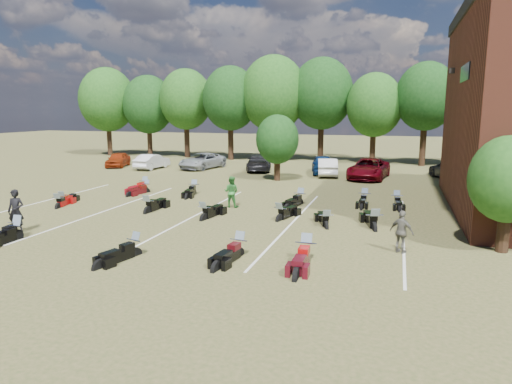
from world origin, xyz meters
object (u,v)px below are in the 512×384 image
at_px(car_0, 118,160).
at_px(motorcycle_3, 135,256).
at_px(car_4, 323,165).
at_px(person_black, 16,211).
at_px(person_green, 231,192).
at_px(motorcycle_7, 58,208).
at_px(person_grey, 402,232).
at_px(motorcycle_14, 146,193).

bearing_deg(car_0, motorcycle_3, -72.67).
xyz_separation_m(car_4, person_black, (-9.74, -22.50, 0.19)).
bearing_deg(car_4, car_0, 171.24).
height_order(person_green, motorcycle_7, person_green).
xyz_separation_m(car_4, motorcycle_3, (-3.10, -23.86, -0.75)).
relative_size(car_0, motorcycle_3, 1.80).
distance_m(car_0, person_grey, 31.96).
xyz_separation_m(motorcycle_3, motorcycle_7, (-8.46, 5.99, 0.00)).
xyz_separation_m(car_0, motorcycle_7, (7.52, -16.84, -0.68)).
bearing_deg(person_grey, car_0, -8.82).
bearing_deg(person_black, car_0, 97.59).
height_order(person_black, motorcycle_3, person_black).
xyz_separation_m(person_black, motorcycle_3, (6.65, -1.36, -0.95)).
height_order(car_4, person_black, person_black).
bearing_deg(motorcycle_14, motorcycle_3, -50.05).
bearing_deg(car_4, motorcycle_14, -139.41).
bearing_deg(motorcycle_7, motorcycle_14, -123.93).
bearing_deg(car_4, person_grey, -85.12).
bearing_deg(person_black, motorcycle_14, 72.48).
xyz_separation_m(person_black, person_green, (7.08, 7.67, -0.09)).
height_order(person_grey, motorcycle_3, person_grey).
distance_m(person_grey, motorcycle_7, 17.97).
relative_size(motorcycle_3, motorcycle_14, 1.04).
distance_m(car_4, motorcycle_3, 24.07).
height_order(motorcycle_3, motorcycle_7, motorcycle_3).
distance_m(person_black, person_green, 10.44).
height_order(car_0, car_4, car_4).
bearing_deg(person_black, car_4, 50.70).
relative_size(person_green, motorcycle_7, 0.83).
relative_size(car_4, person_grey, 2.74).
xyz_separation_m(car_0, motorcycle_3, (15.98, -22.83, -0.68)).
relative_size(person_black, person_green, 1.11).
distance_m(person_black, motorcycle_7, 5.06).
relative_size(car_0, person_black, 2.09).
relative_size(motorcycle_7, motorcycle_14, 0.98).
bearing_deg(car_0, person_grey, -55.42).
bearing_deg(person_green, motorcycle_3, 88.44).
bearing_deg(person_black, motorcycle_3, -27.42).
relative_size(person_grey, motorcycle_14, 0.76).
height_order(person_black, person_green, person_black).
height_order(car_0, person_black, person_black).
distance_m(car_0, person_green, 21.45).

